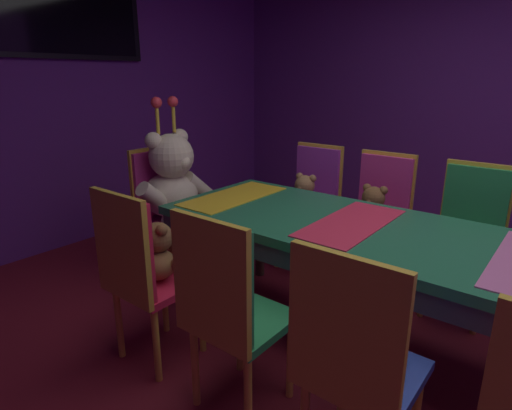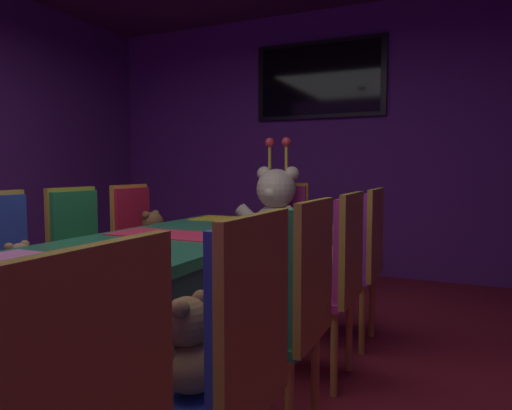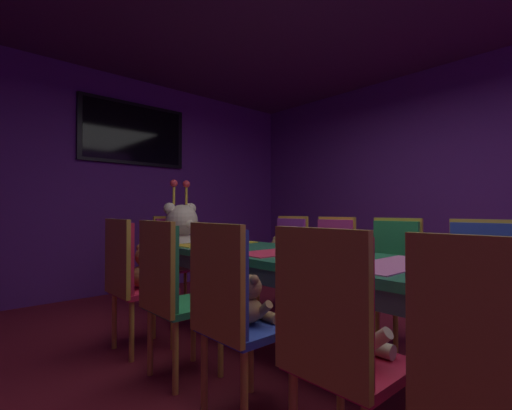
{
  "view_description": "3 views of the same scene",
  "coord_description": "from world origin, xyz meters",
  "px_view_note": "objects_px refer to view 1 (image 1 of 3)",
  "views": [
    {
      "loc": [
        -2.03,
        -0.52,
        1.51
      ],
      "look_at": [
        -0.22,
        0.92,
        0.8
      ],
      "focal_mm": 29.74,
      "sensor_mm": 36.0,
      "label": 1
    },
    {
      "loc": [
        1.44,
        -1.7,
        1.1
      ],
      "look_at": [
        0.24,
        0.95,
        0.88
      ],
      "focal_mm": 32.47,
      "sensor_mm": 36.0,
      "label": 2
    },
    {
      "loc": [
        -1.93,
        -1.4,
        1.05
      ],
      "look_at": [
        0.09,
        0.83,
        1.09
      ],
      "focal_mm": 24.99,
      "sensor_mm": 36.0,
      "label": 3
    }
  ],
  "objects_px": {
    "teddy_right_4": "(304,197)",
    "wall_tv": "(66,8)",
    "chair_right_2": "(470,224)",
    "chair_left_2": "(353,352)",
    "teddy_left_4": "(160,254)",
    "chair_left_4": "(137,264)",
    "chair_right_4": "(314,193)",
    "banquet_table": "(430,257)",
    "teddy_left_2": "(370,340)",
    "throne_chair": "(160,198)",
    "teddy_right_3": "(372,211)",
    "chair_left_3": "(224,300)",
    "chair_right_3": "(380,206)",
    "king_teddy_bear": "(174,182)"
  },
  "relations": [
    {
      "from": "chair_left_3",
      "to": "wall_tv",
      "type": "height_order",
      "value": "wall_tv"
    },
    {
      "from": "chair_left_2",
      "to": "chair_right_3",
      "type": "bearing_deg",
      "value": 19.8
    },
    {
      "from": "chair_left_2",
      "to": "wall_tv",
      "type": "height_order",
      "value": "wall_tv"
    },
    {
      "from": "chair_right_2",
      "to": "chair_left_2",
      "type": "bearing_deg",
      "value": 0.14
    },
    {
      "from": "teddy_right_4",
      "to": "wall_tv",
      "type": "height_order",
      "value": "wall_tv"
    },
    {
      "from": "teddy_right_4",
      "to": "wall_tv",
      "type": "distance_m",
      "value": 2.52
    },
    {
      "from": "banquet_table",
      "to": "chair_left_3",
      "type": "distance_m",
      "value": 1.04
    },
    {
      "from": "chair_left_2",
      "to": "teddy_left_4",
      "type": "relative_size",
      "value": 2.82
    },
    {
      "from": "chair_right_2",
      "to": "teddy_right_3",
      "type": "bearing_deg",
      "value": -77.11
    },
    {
      "from": "chair_left_2",
      "to": "chair_right_4",
      "type": "bearing_deg",
      "value": 34.72
    },
    {
      "from": "teddy_left_2",
      "to": "teddy_right_4",
      "type": "relative_size",
      "value": 0.82
    },
    {
      "from": "chair_left_3",
      "to": "wall_tv",
      "type": "xyz_separation_m",
      "value": [
        0.86,
        2.52,
        1.45
      ]
    },
    {
      "from": "teddy_right_4",
      "to": "chair_right_3",
      "type": "bearing_deg",
      "value": 102.58
    },
    {
      "from": "chair_right_2",
      "to": "teddy_right_4",
      "type": "distance_m",
      "value": 1.19
    },
    {
      "from": "chair_right_3",
      "to": "king_teddy_bear",
      "type": "distance_m",
      "value": 1.54
    },
    {
      "from": "chair_left_2",
      "to": "chair_right_3",
      "type": "height_order",
      "value": "same"
    },
    {
      "from": "chair_left_4",
      "to": "throne_chair",
      "type": "bearing_deg",
      "value": 45.17
    },
    {
      "from": "teddy_right_3",
      "to": "king_teddy_bear",
      "type": "height_order",
      "value": "king_teddy_bear"
    },
    {
      "from": "chair_right_2",
      "to": "wall_tv",
      "type": "xyz_separation_m",
      "value": [
        -0.84,
        3.11,
        1.45
      ]
    },
    {
      "from": "chair_left_2",
      "to": "chair_right_3",
      "type": "relative_size",
      "value": 1.0
    },
    {
      "from": "banquet_table",
      "to": "teddy_left_2",
      "type": "xyz_separation_m",
      "value": [
        -0.7,
        -0.0,
        -0.09
      ]
    },
    {
      "from": "teddy_right_4",
      "to": "wall_tv",
      "type": "xyz_separation_m",
      "value": [
        -0.72,
        1.92,
        1.46
      ]
    },
    {
      "from": "chair_right_3",
      "to": "chair_right_4",
      "type": "height_order",
      "value": "same"
    },
    {
      "from": "chair_left_4",
      "to": "throne_chair",
      "type": "distance_m",
      "value": 1.23
    },
    {
      "from": "chair_left_2",
      "to": "teddy_left_4",
      "type": "distance_m",
      "value": 1.19
    },
    {
      "from": "teddy_right_3",
      "to": "king_teddy_bear",
      "type": "bearing_deg",
      "value": -61.22
    },
    {
      "from": "chair_left_4",
      "to": "chair_right_4",
      "type": "distance_m",
      "value": 1.74
    },
    {
      "from": "chair_left_3",
      "to": "teddy_right_3",
      "type": "relative_size",
      "value": 2.88
    },
    {
      "from": "teddy_right_4",
      "to": "throne_chair",
      "type": "xyz_separation_m",
      "value": [
        -0.72,
        0.87,
        0.0
      ]
    },
    {
      "from": "teddy_left_2",
      "to": "chair_left_4",
      "type": "xyz_separation_m",
      "value": [
        -0.17,
        1.18,
        0.03
      ]
    },
    {
      "from": "chair_left_4",
      "to": "chair_right_2",
      "type": "relative_size",
      "value": 1.0
    },
    {
      "from": "throne_chair",
      "to": "wall_tv",
      "type": "xyz_separation_m",
      "value": [
        0.0,
        1.05,
        1.45
      ]
    },
    {
      "from": "throne_chair",
      "to": "wall_tv",
      "type": "height_order",
      "value": "wall_tv"
    },
    {
      "from": "chair_left_2",
      "to": "chair_left_4",
      "type": "xyz_separation_m",
      "value": [
        -0.02,
        1.18,
        0.0
      ]
    },
    {
      "from": "chair_left_4",
      "to": "king_teddy_bear",
      "type": "distance_m",
      "value": 1.13
    },
    {
      "from": "teddy_right_3",
      "to": "teddy_right_4",
      "type": "height_order",
      "value": "teddy_right_3"
    },
    {
      "from": "chair_right_2",
      "to": "chair_right_3",
      "type": "xyz_separation_m",
      "value": [
        0.01,
        0.61,
        0.0
      ]
    },
    {
      "from": "teddy_left_2",
      "to": "wall_tv",
      "type": "xyz_separation_m",
      "value": [
        0.7,
        3.11,
        1.48
      ]
    },
    {
      "from": "teddy_right_3",
      "to": "banquet_table",
      "type": "bearing_deg",
      "value": 40.84
    },
    {
      "from": "teddy_left_2",
      "to": "teddy_right_3",
      "type": "xyz_separation_m",
      "value": [
        1.41,
        0.61,
        0.03
      ]
    },
    {
      "from": "king_teddy_bear",
      "to": "chair_left_4",
      "type": "bearing_deg",
      "value": -50.99
    },
    {
      "from": "teddy_right_4",
      "to": "chair_left_2",
      "type": "bearing_deg",
      "value": 37.14
    },
    {
      "from": "chair_left_2",
      "to": "teddy_left_4",
      "type": "xyz_separation_m",
      "value": [
        0.12,
        1.18,
        0.0
      ]
    },
    {
      "from": "banquet_table",
      "to": "chair_left_4",
      "type": "relative_size",
      "value": 3.06
    },
    {
      "from": "wall_tv",
      "to": "chair_left_2",
      "type": "bearing_deg",
      "value": -105.22
    },
    {
      "from": "teddy_left_4",
      "to": "teddy_right_3",
      "type": "height_order",
      "value": "teddy_left_4"
    },
    {
      "from": "chair_left_4",
      "to": "chair_right_4",
      "type": "xyz_separation_m",
      "value": [
        1.74,
        0.0,
        0.0
      ]
    },
    {
      "from": "throne_chair",
      "to": "king_teddy_bear",
      "type": "height_order",
      "value": "king_teddy_bear"
    },
    {
      "from": "teddy_left_4",
      "to": "chair_right_3",
      "type": "distance_m",
      "value": 1.67
    },
    {
      "from": "chair_right_2",
      "to": "teddy_right_3",
      "type": "xyz_separation_m",
      "value": [
        -0.14,
        0.61,
        0.0
      ]
    }
  ]
}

